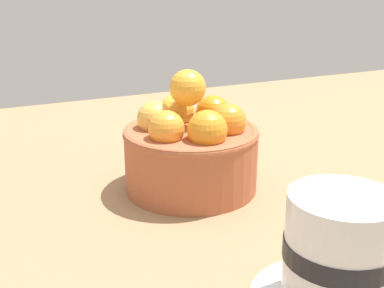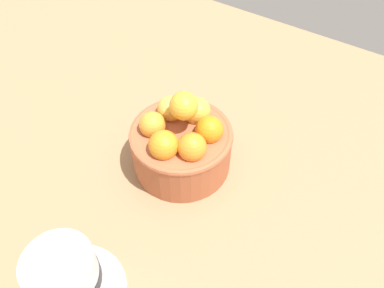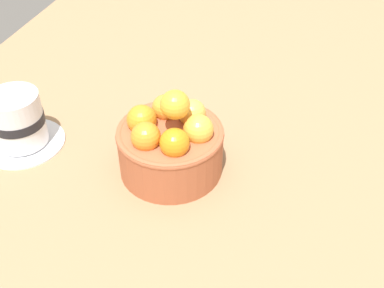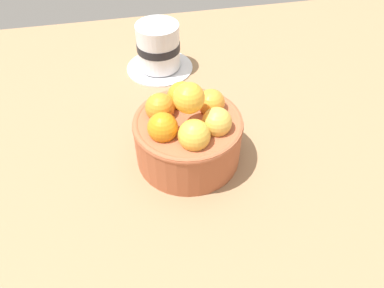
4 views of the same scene
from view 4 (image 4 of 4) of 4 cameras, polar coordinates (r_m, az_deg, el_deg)
ground_plane at (r=53.31cm, az=-0.58°, el=-3.29°), size 158.42×88.30×3.68cm
terracotta_bowl at (r=48.63cm, az=-0.63°, el=1.79°), size 14.40×14.40×12.92cm
coffee_cup at (r=67.18cm, az=-5.20°, el=14.43°), size 11.98×11.98×8.53cm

